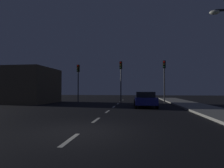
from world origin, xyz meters
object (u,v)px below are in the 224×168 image
traffic_signal_right (164,73)px  car_stopped_ahead (145,99)px  traffic_signal_center (121,74)px  traffic_signal_left (78,76)px

traffic_signal_right → car_stopped_ahead: (-2.48, -4.95, -2.79)m
traffic_signal_center → traffic_signal_right: (5.12, 0.00, 0.00)m
traffic_signal_center → car_stopped_ahead: (2.64, -4.95, -2.78)m
traffic_signal_left → traffic_signal_right: size_ratio=0.94×
traffic_signal_right → car_stopped_ahead: size_ratio=1.18×
car_stopped_ahead → traffic_signal_right: bearing=63.4°
car_stopped_ahead → traffic_signal_center: bearing=118.1°
traffic_signal_left → traffic_signal_center: bearing=0.0°
traffic_signal_left → traffic_signal_center: (5.35, 0.00, 0.19)m
traffic_signal_center → car_stopped_ahead: 6.26m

